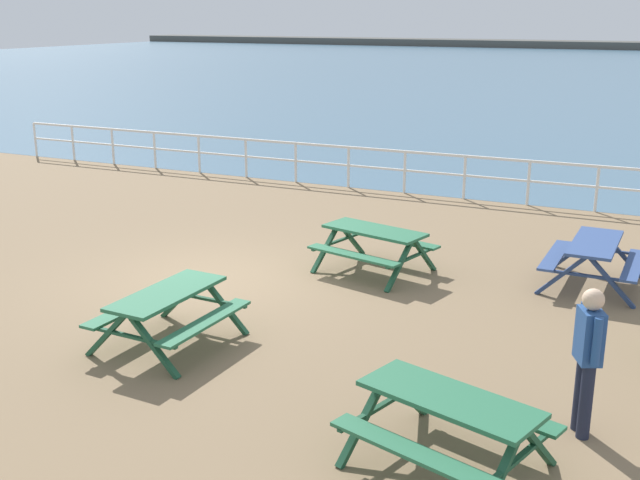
{
  "coord_description": "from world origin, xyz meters",
  "views": [
    {
      "loc": [
        6.98,
        -10.58,
        4.38
      ],
      "look_at": [
        1.8,
        0.51,
        0.8
      ],
      "focal_mm": 43.71,
      "sensor_mm": 36.0,
      "label": 1
    }
  ],
  "objects_px": {
    "picnic_table_far_left": "(168,305)",
    "visitor": "(588,353)",
    "picnic_table_near_left": "(594,252)",
    "picnic_table_near_right": "(374,240)",
    "picnic_table_mid_centre": "(449,414)"
  },
  "relations": [
    {
      "from": "visitor",
      "to": "picnic_table_near_right",
      "type": "bearing_deg",
      "value": -70.71
    },
    {
      "from": "visitor",
      "to": "picnic_table_near_left",
      "type": "bearing_deg",
      "value": -109.38
    },
    {
      "from": "picnic_table_mid_centre",
      "to": "picnic_table_far_left",
      "type": "bearing_deg",
      "value": 179.88
    },
    {
      "from": "picnic_table_near_left",
      "to": "visitor",
      "type": "height_order",
      "value": "visitor"
    },
    {
      "from": "picnic_table_near_right",
      "to": "picnic_table_far_left",
      "type": "distance_m",
      "value": 4.35
    },
    {
      "from": "picnic_table_mid_centre",
      "to": "picnic_table_near_left",
      "type": "bearing_deg",
      "value": 100.5
    },
    {
      "from": "picnic_table_near_right",
      "to": "picnic_table_far_left",
      "type": "xyz_separation_m",
      "value": [
        -1.4,
        -4.12,
        0.0
      ]
    },
    {
      "from": "picnic_table_near_left",
      "to": "picnic_table_far_left",
      "type": "distance_m",
      "value": 7.01
    },
    {
      "from": "picnic_table_near_left",
      "to": "visitor",
      "type": "bearing_deg",
      "value": -173.56
    },
    {
      "from": "picnic_table_near_right",
      "to": "visitor",
      "type": "relative_size",
      "value": 1.27
    },
    {
      "from": "picnic_table_far_left",
      "to": "visitor",
      "type": "xyz_separation_m",
      "value": [
        5.41,
        -0.06,
        0.36
      ]
    },
    {
      "from": "picnic_table_mid_centre",
      "to": "visitor",
      "type": "height_order",
      "value": "visitor"
    },
    {
      "from": "picnic_table_near_right",
      "to": "visitor",
      "type": "height_order",
      "value": "visitor"
    },
    {
      "from": "picnic_table_near_left",
      "to": "visitor",
      "type": "xyz_separation_m",
      "value": [
        0.46,
        -5.01,
        0.36
      ]
    },
    {
      "from": "picnic_table_near_left",
      "to": "picnic_table_near_right",
      "type": "height_order",
      "value": "same"
    }
  ]
}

